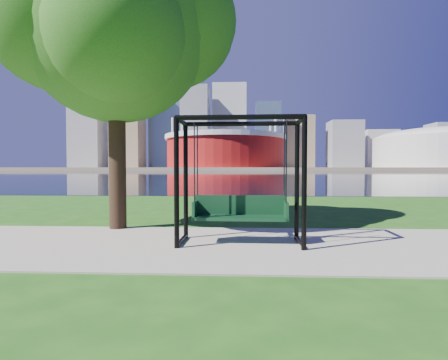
{
  "coord_description": "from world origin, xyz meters",
  "views": [
    {
      "loc": [
        0.61,
        -7.56,
        1.58
      ],
      "look_at": [
        0.25,
        0.0,
        1.33
      ],
      "focal_mm": 28.0,
      "sensor_mm": 36.0,
      "label": 1
    }
  ],
  "objects": [
    {
      "name": "arena",
      "position": [
        135.0,
        235.0,
        15.87
      ],
      "size": [
        84.0,
        84.0,
        26.56
      ],
      "color": "beige",
      "rests_on": "far_bank"
    },
    {
      "name": "path",
      "position": [
        0.0,
        -0.5,
        0.01
      ],
      "size": [
        120.0,
        4.0,
        0.03
      ],
      "primitive_type": "cube",
      "color": "#9E937F",
      "rests_on": "ground"
    },
    {
      "name": "park_tree",
      "position": [
        -2.63,
        1.38,
        5.28
      ],
      "size": [
        6.12,
        5.53,
        7.6
      ],
      "color": "black",
      "rests_on": "ground"
    },
    {
      "name": "stadium",
      "position": [
        -10.0,
        235.0,
        14.23
      ],
      "size": [
        83.0,
        83.0,
        32.0
      ],
      "color": "maroon",
      "rests_on": "far_bank"
    },
    {
      "name": "ground",
      "position": [
        0.0,
        0.0,
        0.0
      ],
      "size": [
        900.0,
        900.0,
        0.0
      ],
      "primitive_type": "plane",
      "color": "#1E5114",
      "rests_on": "ground"
    },
    {
      "name": "far_bank",
      "position": [
        0.0,
        306.0,
        1.0
      ],
      "size": [
        900.0,
        228.0,
        2.0
      ],
      "primitive_type": "cube",
      "color": "#937F60",
      "rests_on": "ground"
    },
    {
      "name": "river",
      "position": [
        0.0,
        102.0,
        0.01
      ],
      "size": [
        900.0,
        180.0,
        0.02
      ],
      "primitive_type": "cube",
      "color": "black",
      "rests_on": "ground"
    },
    {
      "name": "skyline",
      "position": [
        -4.27,
        319.39,
        35.89
      ],
      "size": [
        392.0,
        66.0,
        96.5
      ],
      "color": "gray",
      "rests_on": "far_bank"
    },
    {
      "name": "swing",
      "position": [
        0.6,
        -0.36,
        1.26
      ],
      "size": [
        2.56,
        1.15,
        2.6
      ],
      "rotation": [
        0.0,
        0.0,
        -0.02
      ],
      "color": "black",
      "rests_on": "ground"
    }
  ]
}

